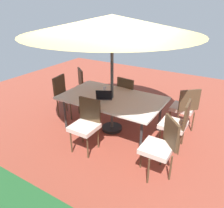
% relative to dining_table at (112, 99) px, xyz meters
% --- Properties ---
extents(ground_plane, '(10.00, 10.00, 0.02)m').
position_rel_dining_table_xyz_m(ground_plane, '(0.00, 0.00, -0.73)').
color(ground_plane, brown).
extents(dining_table, '(2.10, 1.26, 0.76)m').
position_rel_dining_table_xyz_m(dining_table, '(0.00, 0.00, 0.00)').
color(dining_table, silver).
rests_on(dining_table, ground_plane).
extents(patio_umbrella, '(3.31, 3.31, 2.36)m').
position_rel_dining_table_xyz_m(patio_umbrella, '(0.00, 0.00, 1.46)').
color(patio_umbrella, '#4C4C4C').
rests_on(patio_umbrella, ground_plane).
extents(chair_southeast, '(0.58, 0.58, 0.98)m').
position_rel_dining_table_xyz_m(chair_southeast, '(1.30, -0.83, -0.17)').
color(chair_southeast, beige).
rests_on(chair_southeast, ground_plane).
extents(chair_east, '(0.49, 0.48, 0.98)m').
position_rel_dining_table_xyz_m(chair_east, '(1.32, -0.01, -0.17)').
color(chair_east, beige).
rests_on(chair_east, ground_plane).
extents(chair_north, '(0.46, 0.47, 0.98)m').
position_rel_dining_table_xyz_m(chair_north, '(0.05, 0.84, -0.17)').
color(chair_north, beige).
rests_on(chair_north, ground_plane).
extents(chair_southwest, '(0.59, 0.59, 0.98)m').
position_rel_dining_table_xyz_m(chair_southwest, '(-1.31, -0.80, -0.17)').
color(chair_southwest, beige).
rests_on(chair_southwest, ground_plane).
extents(chair_northwest, '(0.59, 0.59, 0.98)m').
position_rel_dining_table_xyz_m(chair_northwest, '(-1.36, 0.79, -0.17)').
color(chair_northwest, beige).
rests_on(chair_northwest, ground_plane).
extents(chair_west, '(0.48, 0.47, 0.98)m').
position_rel_dining_table_xyz_m(chair_west, '(-1.37, -0.03, -0.17)').
color(chair_west, beige).
rests_on(chair_west, ground_plane).
extents(chair_south, '(0.47, 0.48, 0.98)m').
position_rel_dining_table_xyz_m(chair_south, '(0.02, -0.79, -0.17)').
color(chair_south, beige).
rests_on(chair_south, ground_plane).
extents(laptop, '(0.40, 0.37, 0.21)m').
position_rel_dining_table_xyz_m(laptop, '(0.10, 0.15, 0.09)').
color(laptop, '#2D2D33').
rests_on(laptop, dining_table).
extents(cup, '(0.07, 0.07, 0.11)m').
position_rel_dining_table_xyz_m(cup, '(0.31, -0.19, 0.10)').
color(cup, white).
rests_on(cup, dining_table).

